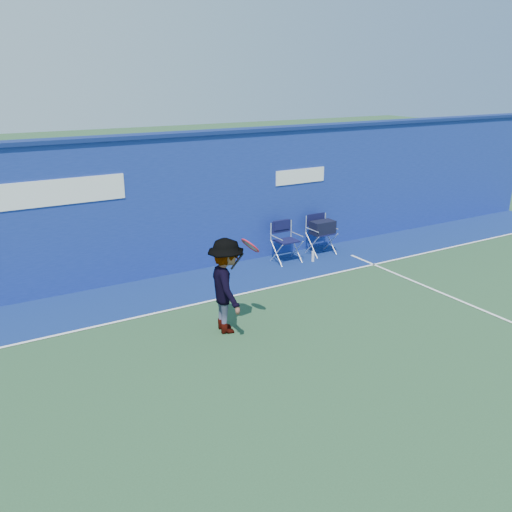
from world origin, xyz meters
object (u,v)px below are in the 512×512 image
directors_chair_right (321,238)px  tennis_player (227,286)px  water_bottle (313,256)px  directors_chair_left (286,249)px

directors_chair_right → tennis_player: 4.76m
water_bottle → tennis_player: tennis_player is taller
directors_chair_left → water_bottle: directors_chair_left is taller
directors_chair_left → directors_chair_right: (1.07, 0.05, 0.09)m
directors_chair_right → directors_chair_left: bearing=-177.4°
directors_chair_right → tennis_player: size_ratio=0.59×
directors_chair_left → directors_chair_right: 1.08m
tennis_player → directors_chair_right: bearing=33.1°
directors_chair_left → tennis_player: tennis_player is taller
directors_chair_left → directors_chair_right: bearing=2.6°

